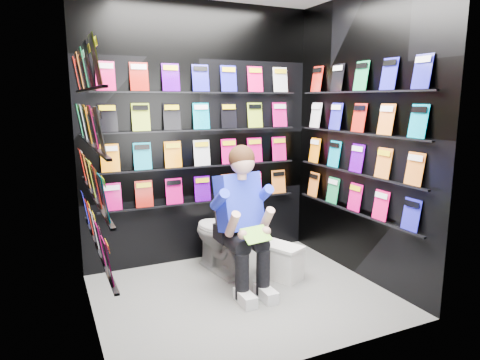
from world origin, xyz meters
name	(u,v)px	position (x,y,z in m)	size (l,w,h in m)	color
floor	(242,295)	(0.00, 0.00, 0.00)	(2.40, 2.40, 0.00)	slate
wall_back	(200,135)	(0.00, 1.00, 1.30)	(2.40, 0.04, 2.60)	black
wall_front	(314,160)	(0.00, -1.00, 1.30)	(2.40, 0.04, 2.60)	black
wall_left	(84,152)	(-1.20, 0.00, 1.30)	(0.04, 2.00, 2.60)	black
wall_right	(361,139)	(1.20, 0.00, 1.30)	(0.04, 2.00, 2.60)	black
comics_back	(201,135)	(0.00, 0.97, 1.31)	(2.10, 0.06, 1.37)	#F10D62
comics_left	(89,151)	(-1.17, 0.00, 1.31)	(0.06, 1.70, 1.37)	#F10D62
comics_right	(358,138)	(1.17, 0.00, 1.31)	(0.06, 1.70, 1.37)	#F10D62
toilet	(222,234)	(0.05, 0.58, 0.37)	(0.42, 0.75, 0.73)	white
longbox	(280,263)	(0.48, 0.19, 0.15)	(0.22, 0.39, 0.29)	silver
longbox_lid	(281,246)	(0.48, 0.19, 0.31)	(0.24, 0.41, 0.03)	silver
reader	(238,203)	(0.05, 0.20, 0.76)	(0.51, 0.74, 1.37)	#1321D8
held_comic	(256,234)	(0.05, -0.15, 0.58)	(0.24, 0.01, 0.17)	#2CAE5E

